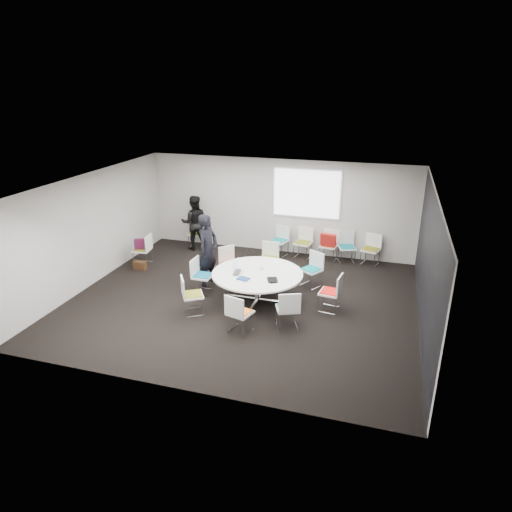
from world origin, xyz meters
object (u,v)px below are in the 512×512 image
(chair_person_back, at_px, (197,238))
(person_main, at_px, (208,250))
(conference_table, at_px, (257,281))
(chair_ring_c, at_px, (269,265))
(chair_ring_e, at_px, (203,282))
(laptop, at_px, (239,273))
(chair_back_b, at_px, (303,249))
(chair_spare_left, at_px, (143,255))
(chair_back_d, at_px, (347,253))
(chair_ring_g, at_px, (240,320))
(chair_ring_f, at_px, (192,302))
(chair_ring_h, at_px, (288,316))
(chair_back_c, at_px, (329,251))
(chair_ring_a, at_px, (330,299))
(person_back, at_px, (194,223))
(maroon_bag, at_px, (142,244))
(brown_bag, at_px, (140,265))
(chair_ring_d, at_px, (230,270))
(chair_ring_b, at_px, (311,276))
(cup, at_px, (261,268))
(chair_back_a, at_px, (279,246))
(chair_back_e, at_px, (370,255))

(chair_person_back, relative_size, person_main, 0.48)
(conference_table, distance_m, chair_person_back, 4.22)
(chair_ring_c, relative_size, chair_ring_e, 1.00)
(person_main, bearing_deg, laptop, -112.38)
(chair_back_b, relative_size, chair_spare_left, 1.00)
(chair_back_d, bearing_deg, chair_ring_g, 52.19)
(chair_ring_f, relative_size, chair_ring_h, 1.00)
(chair_ring_f, distance_m, chair_back_c, 4.78)
(chair_ring_a, xyz_separation_m, chair_ring_g, (-1.65, -1.51, 0.00))
(chair_ring_g, xyz_separation_m, person_main, (-1.53, 2.08, 0.64))
(person_back, height_order, maroon_bag, person_back)
(maroon_bag, distance_m, brown_bag, 0.62)
(chair_back_c, height_order, chair_spare_left, same)
(conference_table, xyz_separation_m, chair_person_back, (-2.87, 3.08, -0.25))
(chair_ring_d, height_order, chair_person_back, same)
(chair_ring_e, distance_m, chair_back_c, 4.05)
(laptop, distance_m, maroon_bag, 3.65)
(chair_ring_h, relative_size, chair_back_b, 1.00)
(person_back, relative_size, brown_bag, 4.66)
(chair_ring_g, bearing_deg, chair_ring_b, 84.67)
(person_main, xyz_separation_m, maroon_bag, (-2.28, 0.67, -0.30))
(chair_ring_b, bearing_deg, chair_ring_e, 55.05)
(person_back, bearing_deg, chair_back_b, 161.46)
(cup, distance_m, brown_bag, 3.83)
(chair_ring_f, bearing_deg, brown_bag, -159.54)
(chair_ring_d, bearing_deg, chair_ring_b, 137.64)
(chair_back_d, bearing_deg, chair_ring_e, 26.44)
(chair_ring_a, relative_size, laptop, 2.45)
(chair_ring_a, xyz_separation_m, person_back, (-4.58, 2.87, 0.56))
(chair_ring_g, xyz_separation_m, chair_back_a, (-0.30, 4.56, 0.00))
(chair_ring_h, relative_size, brown_bag, 2.44)
(chair_back_e, distance_m, person_back, 5.31)
(maroon_bag, bearing_deg, person_back, 61.46)
(chair_ring_h, xyz_separation_m, chair_spare_left, (-4.70, 2.28, 0.00))
(chair_ring_h, height_order, person_main, person_main)
(chair_ring_c, xyz_separation_m, cup, (0.19, -1.40, 0.50))
(conference_table, distance_m, laptop, 0.47)
(chair_ring_e, bearing_deg, chair_ring_b, 116.25)
(chair_spare_left, height_order, person_main, person_main)
(chair_ring_c, height_order, maroon_bag, chair_ring_c)
(chair_ring_e, xyz_separation_m, chair_person_back, (-1.45, 3.01, 0.00))
(chair_ring_f, relative_size, cup, 9.78)
(chair_back_e, bearing_deg, maroon_bag, 33.50)
(chair_ring_d, height_order, laptop, chair_ring_d)
(chair_ring_b, height_order, person_main, person_main)
(chair_ring_c, height_order, chair_ring_g, same)
(chair_ring_d, xyz_separation_m, chair_ring_f, (-0.19, -1.97, 0.00))
(chair_ring_g, bearing_deg, brown_bag, 162.68)
(person_back, height_order, brown_bag, person_back)
(chair_back_b, xyz_separation_m, chair_back_c, (0.75, 0.00, 0.00))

